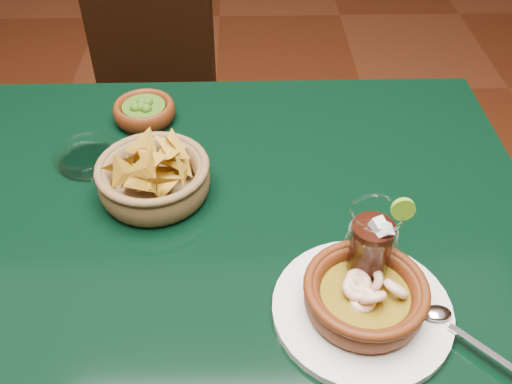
{
  "coord_description": "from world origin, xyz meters",
  "views": [
    {
      "loc": [
        0.12,
        -0.66,
        1.39
      ],
      "look_at": [
        0.14,
        -0.02,
        0.81
      ],
      "focal_mm": 40.0,
      "sensor_mm": 36.0,
      "label": 1
    }
  ],
  "objects_px": {
    "dining_table": "(174,254)",
    "cola_drink": "(370,251)",
    "dining_chair": "(140,112)",
    "shrimp_plate": "(364,299)",
    "chip_basket": "(154,178)"
  },
  "relations": [
    {
      "from": "dining_table",
      "to": "cola_drink",
      "type": "distance_m",
      "value": 0.37
    },
    {
      "from": "dining_table",
      "to": "dining_chair",
      "type": "bearing_deg",
      "value": 103.75
    },
    {
      "from": "dining_table",
      "to": "cola_drink",
      "type": "relative_size",
      "value": 7.37
    },
    {
      "from": "shrimp_plate",
      "to": "chip_basket",
      "type": "bearing_deg",
      "value": 140.56
    },
    {
      "from": "shrimp_plate",
      "to": "chip_basket",
      "type": "relative_size",
      "value": 1.39
    },
    {
      "from": "dining_table",
      "to": "shrimp_plate",
      "type": "bearing_deg",
      "value": -35.87
    },
    {
      "from": "shrimp_plate",
      "to": "cola_drink",
      "type": "xyz_separation_m",
      "value": [
        0.01,
        0.05,
        0.04
      ]
    },
    {
      "from": "shrimp_plate",
      "to": "cola_drink",
      "type": "relative_size",
      "value": 1.85
    },
    {
      "from": "dining_table",
      "to": "cola_drink",
      "type": "bearing_deg",
      "value": -28.03
    },
    {
      "from": "dining_table",
      "to": "chip_basket",
      "type": "relative_size",
      "value": 5.55
    },
    {
      "from": "dining_table",
      "to": "cola_drink",
      "type": "xyz_separation_m",
      "value": [
        0.29,
        -0.15,
        0.17
      ]
    },
    {
      "from": "dining_chair",
      "to": "cola_drink",
      "type": "height_order",
      "value": "cola_drink"
    },
    {
      "from": "dining_chair",
      "to": "cola_drink",
      "type": "relative_size",
      "value": 5.27
    },
    {
      "from": "dining_table",
      "to": "cola_drink",
      "type": "height_order",
      "value": "cola_drink"
    },
    {
      "from": "dining_chair",
      "to": "chip_basket",
      "type": "xyz_separation_m",
      "value": [
        0.15,
        -0.65,
        0.31
      ]
    }
  ]
}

